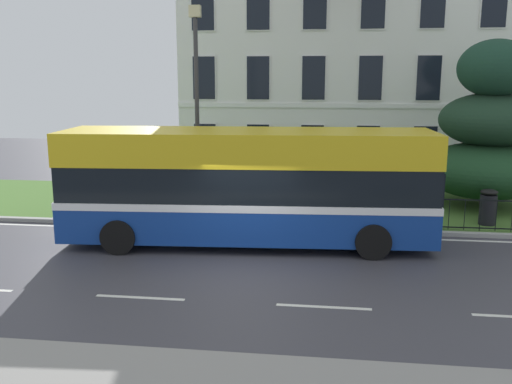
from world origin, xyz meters
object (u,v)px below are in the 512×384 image
(georgian_townhouse, at_px, (341,48))
(evergreen_tree, at_px, (488,138))
(single_decker_bus, at_px, (248,185))
(litter_bin, at_px, (488,207))
(street_lamp_post, at_px, (197,99))

(georgian_townhouse, distance_m, evergreen_tree, 10.99)
(georgian_townhouse, xyz_separation_m, evergreen_tree, (5.17, -9.02, -3.55))
(single_decker_bus, height_order, litter_bin, single_decker_bus)
(single_decker_bus, bearing_deg, street_lamp_post, 125.19)
(litter_bin, bearing_deg, single_decker_bus, -160.26)
(georgian_townhouse, height_order, evergreen_tree, georgian_townhouse)
(georgian_townhouse, distance_m, street_lamp_post, 13.04)
(georgian_townhouse, xyz_separation_m, litter_bin, (4.58, -11.83, -5.45))
(georgian_townhouse, bearing_deg, litter_bin, -68.82)
(single_decker_bus, bearing_deg, georgian_townhouse, 75.56)
(georgian_townhouse, bearing_deg, evergreen_tree, -60.21)
(georgian_townhouse, relative_size, single_decker_bus, 1.39)
(street_lamp_post, bearing_deg, litter_bin, 0.75)
(single_decker_bus, bearing_deg, litter_bin, 16.04)
(single_decker_bus, distance_m, litter_bin, 7.85)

